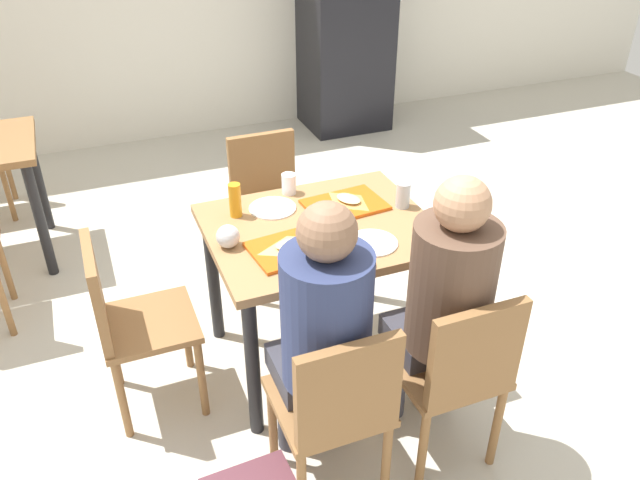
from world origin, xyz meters
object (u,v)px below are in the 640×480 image
tray_red_near (294,248)px  drink_fridge (346,18)px  paper_plate_near_edge (372,243)px  chair_left_end (127,317)px  person_in_red (322,328)px  person_in_brown_jacket (444,297)px  chair_far_side (268,199)px  main_table (320,247)px  condiment_bottle (235,200)px  plastic_cup_a (289,184)px  chair_near_right (457,369)px  pizza_slice_b (348,200)px  soda_can (403,195)px  foil_bundle (228,236)px  tray_red_far (345,205)px  chair_near_left (337,405)px  plastic_cup_b (358,254)px  paper_plate_center (273,208)px  pizza_slice_a (295,245)px

tray_red_near → drink_fridge: (1.54, 2.99, 0.18)m
paper_plate_near_edge → chair_left_end: bearing=167.8°
person_in_red → person_in_brown_jacket: bearing=0.0°
chair_far_side → chair_left_end: same height
main_table → condiment_bottle: (-0.32, 0.22, 0.19)m
plastic_cup_a → person_in_brown_jacket: bearing=-74.6°
drink_fridge → chair_near_right: bearing=-107.1°
chair_left_end → pizza_slice_b: (1.08, 0.13, 0.28)m
pizza_slice_b → plastic_cup_a: bearing=136.1°
chair_far_side → tray_red_near: size_ratio=2.39×
tray_red_near → soda_can: size_ratio=2.95×
main_table → foil_bundle: bearing=-177.2°
paper_plate_near_edge → soda_can: size_ratio=1.80×
pizza_slice_b → person_in_brown_jacket: bearing=-86.2°
plastic_cup_a → drink_fridge: size_ratio=0.05×
pizza_slice_b → plastic_cup_a: 0.31m
tray_red_far → foil_bundle: 0.61m
condiment_bottle → plastic_cup_a: bearing=22.2°
paper_plate_near_edge → condiment_bottle: 0.65m
condiment_bottle → chair_left_end: bearing=-158.2°
chair_near_left → chair_far_side: (0.25, 1.58, 0.00)m
chair_left_end → tray_red_near: size_ratio=2.39×
tray_red_near → chair_far_side: bearing=79.4°
person_in_brown_jacket → plastic_cup_b: (-0.22, 0.30, 0.06)m
plastic_cup_b → paper_plate_near_edge: bearing=44.4°
person_in_brown_jacket → soda_can: size_ratio=10.42×
main_table → chair_far_side: (0.00, 0.79, -0.14)m
person_in_brown_jacket → plastic_cup_a: person_in_brown_jacket is taller
person_in_red → plastic_cup_b: person_in_red is taller
paper_plate_center → paper_plate_near_edge: (0.30, -0.45, 0.00)m
tray_red_far → pizza_slice_b: (0.02, 0.01, 0.02)m
chair_left_end → person_in_red: bearing=-45.8°
person_in_red → plastic_cup_b: 0.41m
person_in_red → chair_far_side: bearing=80.2°
tray_red_far → paper_plate_near_edge: 0.35m
chair_near_right → pizza_slice_a: size_ratio=3.61×
chair_near_right → condiment_bottle: bearing=119.4°
main_table → chair_near_left: bearing=-107.5°
main_table → plastic_cup_b: bearing=-85.9°
tray_red_far → chair_near_left: bearing=-114.9°
paper_plate_near_edge → condiment_bottle: size_ratio=1.38×
tray_red_far → soda_can: bearing=-22.2°
chair_near_left → plastic_cup_a: (0.22, 1.13, 0.31)m
person_in_red → soda_can: person_in_red is taller
tray_red_far → soda_can: 0.27m
person_in_red → plastic_cup_b: bearing=48.0°
chair_near_left → condiment_bottle: bearing=94.2°
person_in_brown_jacket → paper_plate_near_edge: bearing=103.1°
paper_plate_center → foil_bundle: foil_bundle is taller
chair_near_right → plastic_cup_a: 1.21m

